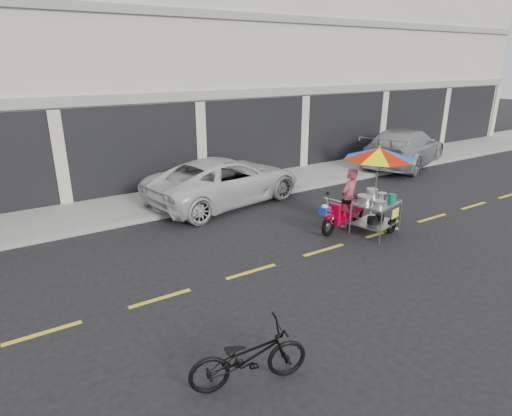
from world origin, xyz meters
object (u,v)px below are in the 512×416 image
silver_pickup (404,147)px  near_bicycle (249,356)px  white_pickup (225,180)px  food_vendor_rig (367,178)px

silver_pickup → near_bicycle: bearing=100.0°
white_pickup → food_vendor_rig: size_ratio=1.98×
white_pickup → silver_pickup: silver_pickup is taller
white_pickup → near_bicycle: (-3.55, -7.15, -0.27)m
white_pickup → food_vendor_rig: (1.91, -3.97, 0.71)m
silver_pickup → near_bicycle: 14.29m
food_vendor_rig → white_pickup: bearing=101.5°
food_vendor_rig → silver_pickup: bearing=18.3°
white_pickup → silver_pickup: 8.64m
near_bicycle → food_vendor_rig: (5.45, 3.18, 0.98)m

